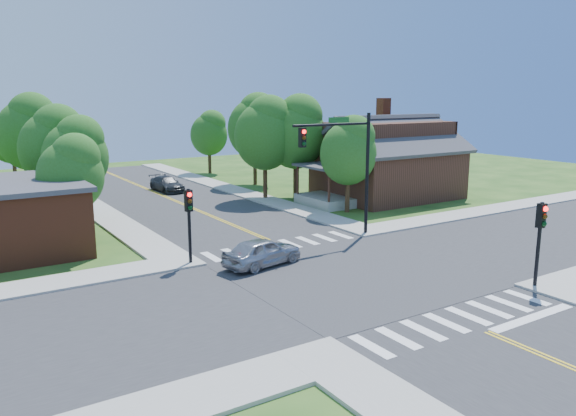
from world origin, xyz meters
TOP-DOWN VIEW (x-y plane):
  - ground at (0.00, 0.00)m, footprint 100.00×100.00m
  - road_ns at (0.00, 0.00)m, footprint 10.00×90.00m
  - road_ew at (0.00, 0.00)m, footprint 90.00×10.00m
  - intersection_patch at (0.00, 0.00)m, footprint 10.20×10.20m
  - sidewalk_ne at (15.82, 15.82)m, footprint 40.00×40.00m
  - crosswalk_north at (0.00, 6.20)m, footprint 8.85×2.00m
  - crosswalk_south at (0.00, -6.20)m, footprint 8.85×2.00m
  - centerline at (0.00, 0.00)m, footprint 0.30×90.00m
  - stop_bar at (2.50, -7.60)m, footprint 4.60×0.45m
  - signal_mast_ne at (3.91, 5.59)m, footprint 5.30×0.42m
  - signal_pole_se at (5.60, -5.62)m, footprint 0.34×0.42m
  - signal_pole_nw at (-5.60, 5.58)m, footprint 0.34×0.42m
  - house_ne at (15.11, 14.23)m, footprint 13.05×8.80m
  - tree_e_a at (8.88, 11.30)m, footprint 4.04×3.84m
  - tree_e_b at (8.86, 17.97)m, footprint 4.89×4.65m
  - tree_e_c at (9.46, 25.63)m, footprint 4.96×4.71m
  - tree_e_d at (9.17, 34.88)m, footprint 3.91×3.72m
  - tree_w_a at (-9.27, 13.23)m, footprint 3.63×3.45m
  - tree_w_b at (-8.76, 20.29)m, footprint 4.51×4.28m
  - tree_w_c at (-9.07, 28.31)m, footprint 4.96×4.71m
  - tree_w_d at (-9.29, 37.16)m, footprint 4.15×3.94m
  - tree_house at (6.52, 18.77)m, footprint 4.84×4.60m
  - tree_bldg at (-7.94, 17.97)m, footprint 4.12×3.92m
  - car_silver at (-2.75, 3.50)m, footprint 3.29×4.79m
  - car_dgrey at (1.08, 26.39)m, footprint 2.26×4.55m

SIDE VIEW (x-z plane):
  - ground at x=0.00m, z-range 0.00..0.00m
  - intersection_patch at x=0.00m, z-range -0.03..0.03m
  - stop_bar at x=2.50m, z-range -0.05..0.05m
  - road_ns at x=0.00m, z-range 0.00..0.04m
  - road_ew at x=0.00m, z-range 0.01..0.04m
  - crosswalk_north at x=0.00m, z-range 0.04..0.05m
  - crosswalk_south at x=0.00m, z-range 0.04..0.05m
  - centerline at x=0.00m, z-range 0.04..0.05m
  - sidewalk_ne at x=15.82m, z-range 0.00..0.14m
  - car_dgrey at x=1.08m, z-range 0.00..1.26m
  - car_silver at x=-2.75m, z-range 0.00..1.41m
  - signal_pole_se at x=5.60m, z-range 0.76..4.56m
  - signal_pole_nw at x=-5.60m, z-range 0.76..4.56m
  - house_ne at x=15.11m, z-range -0.23..6.88m
  - tree_w_a at x=-9.27m, z-range 0.95..7.13m
  - tree_e_d at x=9.17m, z-range 1.03..7.68m
  - tree_e_a at x=8.88m, z-range 1.06..7.92m
  - tree_bldg at x=-7.94m, z-range 1.09..8.09m
  - tree_w_d at x=-9.29m, z-range 1.09..8.15m
  - signal_mast_ne at x=3.91m, z-range 1.25..8.45m
  - tree_w_b at x=-8.76m, z-range 1.19..8.85m
  - tree_house at x=6.52m, z-range 1.28..9.50m
  - tree_e_b at x=8.86m, z-range 1.29..9.61m
  - tree_w_c at x=-9.07m, z-range 1.31..9.74m
  - tree_e_c at x=9.46m, z-range 1.31..9.75m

